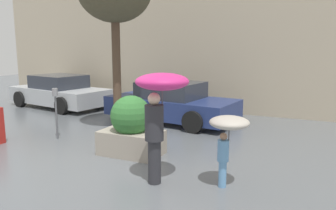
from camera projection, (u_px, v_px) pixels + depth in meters
ground_plane at (85, 164)px, 6.70m from camera, size 40.00×40.00×0.00m
building_facade at (195, 29)px, 12.01m from camera, size 18.00×0.30×6.00m
planter_box at (131, 128)px, 7.21m from camera, size 1.35×0.90×1.32m
person_adult at (160, 99)px, 5.53m from camera, size 0.91×0.91×1.93m
person_child at (228, 130)px, 5.41m from camera, size 0.66×0.66×1.24m
parked_car_near at (171, 103)px, 10.47m from camera, size 4.34×2.45×1.27m
parked_car_far at (60, 92)px, 13.05m from camera, size 4.48×2.58×1.27m
parking_meter at (56, 103)px, 8.37m from camera, size 0.14×0.14×1.33m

